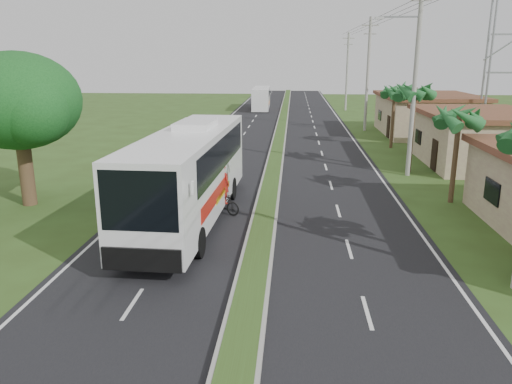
{
  "coord_description": "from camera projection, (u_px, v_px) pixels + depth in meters",
  "views": [
    {
      "loc": [
        1.24,
        -13.33,
        7.22
      ],
      "look_at": [
        -0.25,
        6.62,
        1.8
      ],
      "focal_mm": 35.0,
      "sensor_mm": 36.0,
      "label": 1
    }
  ],
  "objects": [
    {
      "name": "shade_tree",
      "position": [
        16.0,
        104.0,
        24.01
      ],
      "size": [
        6.3,
        6.0,
        7.54
      ],
      "color": "#473321",
      "rests_on": "ground"
    },
    {
      "name": "palm_verge_d",
      "position": [
        395.0,
        92.0,
        39.9
      ],
      "size": [
        2.4,
        2.4,
        5.25
      ],
      "color": "#473321",
      "rests_on": "ground"
    },
    {
      "name": "motorcyclist",
      "position": [
        223.0,
        196.0,
        23.45
      ],
      "size": [
        1.82,
        1.19,
        2.43
      ],
      "rotation": [
        0.0,
        0.0,
        -0.43
      ],
      "color": "black",
      "rests_on": "ground"
    },
    {
      "name": "shop_mid",
      "position": [
        478.0,
        137.0,
        34.49
      ],
      "size": [
        7.6,
        10.6,
        3.67
      ],
      "color": "tan",
      "rests_on": "ground"
    },
    {
      "name": "road_asphalt",
      "position": [
        274.0,
        166.0,
        34.06
      ],
      "size": [
        14.0,
        160.0,
        0.02
      ],
      "primitive_type": "cube",
      "color": "black",
      "rests_on": "ground"
    },
    {
      "name": "palm_verge_c",
      "position": [
        415.0,
        92.0,
        31.12
      ],
      "size": [
        2.4,
        2.4,
        5.85
      ],
      "color": "#473321",
      "rests_on": "ground"
    },
    {
      "name": "coach_bus_far",
      "position": [
        261.0,
        97.0,
        71.08
      ],
      "size": [
        2.55,
        10.5,
        3.04
      ],
      "rotation": [
        0.0,
        0.0,
        0.03
      ],
      "color": "white",
      "rests_on": "ground"
    },
    {
      "name": "utility_pole_b",
      "position": [
        415.0,
        74.0,
        29.89
      ],
      "size": [
        3.2,
        0.28,
        12.0
      ],
      "color": "gray",
      "rests_on": "ground"
    },
    {
      "name": "utility_pole_c",
      "position": [
        368.0,
        73.0,
        49.29
      ],
      "size": [
        1.6,
        0.28,
        11.0
      ],
      "color": "gray",
      "rests_on": "ground"
    },
    {
      "name": "lane_edge_left",
      "position": [
        178.0,
        165.0,
        34.54
      ],
      "size": [
        0.12,
        160.0,
        0.01
      ],
      "primitive_type": "cube",
      "color": "silver",
      "rests_on": "ground"
    },
    {
      "name": "utility_pole_d",
      "position": [
        347.0,
        71.0,
        68.61
      ],
      "size": [
        1.6,
        0.28,
        10.5
      ],
      "color": "gray",
      "rests_on": "ground"
    },
    {
      "name": "palm_verge_b",
      "position": [
        459.0,
        117.0,
        24.54
      ],
      "size": [
        2.4,
        2.4,
        5.05
      ],
      "color": "#473321",
      "rests_on": "ground"
    },
    {
      "name": "lane_edge_right",
      "position": [
        374.0,
        168.0,
        33.58
      ],
      "size": [
        0.12,
        160.0,
        0.01
      ],
      "primitive_type": "cube",
      "color": "silver",
      "rests_on": "ground"
    },
    {
      "name": "coach_bus_main",
      "position": [
        190.0,
        169.0,
        22.28
      ],
      "size": [
        3.29,
        13.62,
        4.37
      ],
      "rotation": [
        0.0,
        0.0,
        -0.04
      ],
      "color": "white",
      "rests_on": "ground"
    },
    {
      "name": "ground",
      "position": [
        248.0,
        309.0,
        14.81
      ],
      "size": [
        180.0,
        180.0,
        0.0
      ],
      "primitive_type": "plane",
      "color": "#31471A",
      "rests_on": "ground"
    },
    {
      "name": "median_strip",
      "position": [
        274.0,
        165.0,
        34.03
      ],
      "size": [
        1.2,
        160.0,
        0.18
      ],
      "color": "gray",
      "rests_on": "ground"
    },
    {
      "name": "shop_far",
      "position": [
        426.0,
        114.0,
        47.95
      ],
      "size": [
        8.6,
        11.6,
        3.82
      ],
      "color": "tan",
      "rests_on": "ground"
    }
  ]
}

